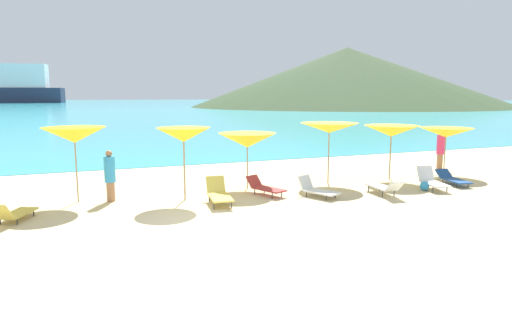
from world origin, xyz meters
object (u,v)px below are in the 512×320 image
Objects in this scene: umbrella_6 at (329,128)px; umbrella_8 at (446,133)px; lounge_chair_5 at (317,189)px; cruise_ship at (2,86)px; lounge_chair_4 at (453,179)px; lounge_chair_3 at (432,180)px; lounge_chair_6 at (13,213)px; beach_ball at (424,186)px; beachgoer_2 at (110,175)px; lounge_chair_2 at (219,193)px; umbrella_5 at (247,140)px; beachgoer_0 at (440,148)px; umbrella_4 at (184,135)px; umbrella_3 at (74,135)px; umbrella_7 at (391,131)px; lounge_chair_1 at (265,187)px; lounge_chair_0 at (384,187)px.

umbrella_8 is (5.69, -0.22, -0.34)m from umbrella_6.
umbrella_6 is 0.98× the size of umbrella_8.
lounge_chair_5 is 246.95m from cruise_ship.
lounge_chair_4 is at bearing -127.01° from umbrella_8.
lounge_chair_3 is at bearing -39.15° from umbrella_6.
lounge_chair_6 is 4.79× the size of beach_ball.
beachgoer_2 is at bearing -125.84° from lounge_chair_6.
lounge_chair_2 is 1.10× the size of lounge_chair_5.
cruise_ship is (-49.05, 240.27, 6.64)m from umbrella_6.
umbrella_5 reaches higher than lounge_chair_3.
cruise_ship reaches higher than beachgoer_0.
beachgoer_2 is at bearing 167.07° from beach_ball.
beachgoer_0 reaches higher than lounge_chair_4.
beachgoer_2 is (-2.27, 0.71, -1.27)m from umbrella_4.
lounge_chair_5 is (-5.89, 0.12, 0.03)m from lounge_chair_4.
umbrella_3 is 11.89m from umbrella_7.
lounge_chair_6 reaches higher than lounge_chair_5.
cruise_ship reaches higher than umbrella_4.
lounge_chair_3 is at bearing -81.81° from beachgoer_0.
umbrella_4 is 1.57× the size of lounge_chair_5.
umbrella_4 reaches higher than umbrella_6.
umbrella_4 is 1.48× the size of lounge_chair_6.
lounge_chair_6 is (-1.60, -1.81, -1.90)m from umbrella_3.
cruise_ship is (-38.33, 241.86, 8.54)m from lounge_chair_6.
beach_ball is at bearing -13.19° from umbrella_3.
lounge_chair_2 reaches higher than lounge_chair_5.
lounge_chair_2 is 7.53m from beach_ball.
lounge_chair_5 is at bearing -15.86° from umbrella_3.
umbrella_5 is 1.98m from lounge_chair_1.
umbrella_7 is 1.38× the size of lounge_chair_6.
umbrella_3 is 1.11× the size of umbrella_5.
lounge_chair_6 is (-15.03, 0.45, 0.04)m from lounge_chair_4.
beachgoer_2 is at bearing -178.45° from lounge_chair_4.
lounge_chair_4 is at bearing -172.54° from beachgoer_2.
lounge_chair_6 is (-4.87, -0.82, -1.88)m from umbrella_4.
umbrella_4 reaches higher than umbrella_5.
umbrella_3 is 243.43m from cruise_ship.
beachgoer_2 is (-8.13, -0.06, -1.29)m from umbrella_6.
umbrella_5 reaches higher than lounge_chair_1.
umbrella_8 is 7.62m from lounge_chair_5.
umbrella_3 is 1.59× the size of lounge_chair_5.
umbrella_7 is at bearing -3.29° from lounge_chair_5.
umbrella_8 reaches higher than lounge_chair_0.
umbrella_5 is at bearing 54.47° from lounge_chair_2.
lounge_chair_6 is (-13.47, -1.33, -1.72)m from umbrella_7.
lounge_chair_3 is 1.02× the size of lounge_chair_5.
umbrella_5 is at bearing -0.02° from umbrella_3.
umbrella_7 is 4.15m from beachgoer_0.
lounge_chair_5 is 9.15m from lounge_chair_6.
lounge_chair_3 is at bearing -85.01° from umbrella_7.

